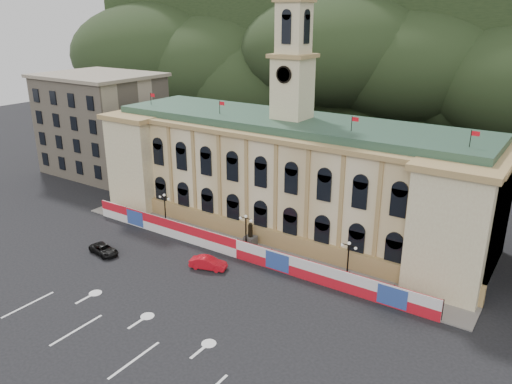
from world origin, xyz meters
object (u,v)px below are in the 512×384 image
Objects in this scene: red_sedan at (208,263)px; statue at (250,241)px; lamp_center at (246,230)px; black_suv at (104,250)px.

statue is at bearing -26.67° from red_sedan.
black_suv is (-14.69, -10.62, -2.45)m from lamp_center.
red_sedan is at bearing -63.41° from black_suv.
red_sedan is (-1.21, -6.21, -2.33)m from lamp_center.
lamp_center reaches higher than statue.
statue is at bearing -43.19° from black_suv.
lamp_center is 1.08× the size of red_sedan.
lamp_center is at bearing -28.17° from red_sedan.
red_sedan is at bearing -101.07° from lamp_center.
red_sedan is 1.01× the size of black_suv.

